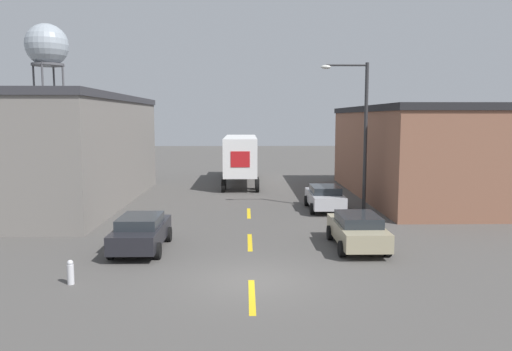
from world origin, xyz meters
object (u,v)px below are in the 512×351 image
at_px(parked_car_right_near, 357,230).
at_px(parked_car_right_mid, 325,197).
at_px(water_tower, 47,47).
at_px(semi_truck, 241,155).
at_px(street_lamp, 360,127).
at_px(fire_hydrant, 71,272).
at_px(parked_car_left_near, 141,231).

distance_m(parked_car_right_near, parked_car_right_mid, 8.64).
bearing_deg(water_tower, semi_truck, -47.37).
bearing_deg(parked_car_right_near, parked_car_right_mid, 90.00).
distance_m(street_lamp, fire_hydrant, 17.78).
height_order(semi_truck, fire_hydrant, semi_truck).
relative_size(parked_car_right_near, water_tower, 0.24).
bearing_deg(street_lamp, water_tower, 128.29).
height_order(parked_car_left_near, water_tower, water_tower).
relative_size(parked_car_right_near, parked_car_right_mid, 1.00).
xyz_separation_m(parked_car_right_mid, street_lamp, (1.80, -0.97, 4.14)).
height_order(parked_car_right_mid, fire_hydrant, parked_car_right_mid).
bearing_deg(fire_hydrant, semi_truck, 78.16).
height_order(parked_car_right_near, street_lamp, street_lamp).
relative_size(parked_car_left_near, parked_car_right_mid, 1.00).
height_order(parked_car_right_near, fire_hydrant, parked_car_right_near).
bearing_deg(semi_truck, fire_hydrant, -102.00).
xyz_separation_m(parked_car_left_near, fire_hydrant, (-1.44, -4.25, -0.37)).
relative_size(parked_car_left_near, parked_car_right_near, 1.00).
height_order(parked_car_left_near, street_lamp, street_lamp).
xyz_separation_m(parked_car_left_near, water_tower, (-23.08, 50.74, 14.38)).
distance_m(parked_car_right_mid, fire_hydrant, 16.72).
bearing_deg(water_tower, parked_car_right_mid, -52.59).
height_order(semi_truck, street_lamp, street_lamp).
height_order(street_lamp, fire_hydrant, street_lamp).
relative_size(semi_truck, water_tower, 0.70).
distance_m(parked_car_left_near, fire_hydrant, 4.51).
relative_size(semi_truck, parked_car_right_mid, 2.89).
relative_size(parked_car_left_near, fire_hydrant, 5.44).
xyz_separation_m(water_tower, fire_hydrant, (21.64, -55.00, -14.75)).
distance_m(parked_car_right_near, street_lamp, 8.89).
relative_size(parked_car_left_near, street_lamp, 0.53).
distance_m(parked_car_right_mid, water_tower, 54.75).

